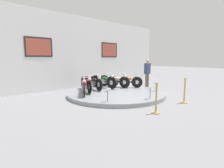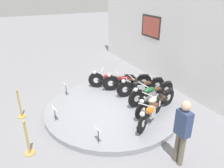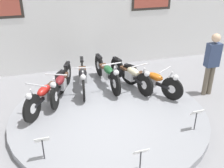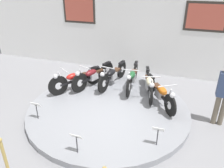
{
  "view_description": "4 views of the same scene",
  "coord_description": "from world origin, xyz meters",
  "px_view_note": "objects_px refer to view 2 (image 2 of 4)",
  "views": [
    {
      "loc": [
        -5.74,
        -6.01,
        1.77
      ],
      "look_at": [
        -0.29,
        -0.03,
        0.58
      ],
      "focal_mm": 28.0,
      "sensor_mm": 36.0,
      "label": 1
    },
    {
      "loc": [
        6.0,
        -2.96,
        4.04
      ],
      "look_at": [
        -0.27,
        0.14,
        0.9
      ],
      "focal_mm": 35.0,
      "sensor_mm": 36.0,
      "label": 2
    },
    {
      "loc": [
        -1.43,
        -5.1,
        3.58
      ],
      "look_at": [
        0.06,
        -0.05,
        0.93
      ],
      "focal_mm": 42.0,
      "sensor_mm": 36.0,
      "label": 3
    },
    {
      "loc": [
        1.87,
        -5.11,
        3.57
      ],
      "look_at": [
        0.01,
        0.28,
        0.76
      ],
      "focal_mm": 35.0,
      "sensor_mm": 36.0,
      "label": 4
    }
  ],
  "objects_px": {
    "motorcycle_black": "(140,86)",
    "info_placard_front_left": "(66,87)",
    "info_placard_front_centre": "(55,111)",
    "visitor_standing": "(182,129)",
    "motorcycle_orange": "(151,111)",
    "motorcycle_green": "(151,92)",
    "stanchion_post_right_of_entry": "(28,143)",
    "motorcycle_cream": "(155,102)",
    "motorcycle_maroon": "(126,81)",
    "info_placard_front_right": "(98,131)",
    "motorcycle_red": "(111,80)",
    "stanchion_post_left_of_entry": "(20,108)"
  },
  "relations": [
    {
      "from": "motorcycle_red",
      "to": "motorcycle_green",
      "type": "bearing_deg",
      "value": 23.15
    },
    {
      "from": "stanchion_post_left_of_entry",
      "to": "motorcycle_black",
      "type": "bearing_deg",
      "value": 81.56
    },
    {
      "from": "motorcycle_black",
      "to": "info_placard_front_right",
      "type": "height_order",
      "value": "motorcycle_black"
    },
    {
      "from": "info_placard_front_centre",
      "to": "visitor_standing",
      "type": "relative_size",
      "value": 0.29
    },
    {
      "from": "motorcycle_red",
      "to": "info_placard_front_centre",
      "type": "height_order",
      "value": "motorcycle_red"
    },
    {
      "from": "motorcycle_maroon",
      "to": "motorcycle_green",
      "type": "distance_m",
      "value": 1.34
    },
    {
      "from": "motorcycle_green",
      "to": "stanchion_post_left_of_entry",
      "type": "height_order",
      "value": "stanchion_post_left_of_entry"
    },
    {
      "from": "stanchion_post_right_of_entry",
      "to": "info_placard_front_left",
      "type": "bearing_deg",
      "value": 146.07
    },
    {
      "from": "visitor_standing",
      "to": "motorcycle_cream",
      "type": "bearing_deg",
      "value": 159.29
    },
    {
      "from": "motorcycle_cream",
      "to": "info_placard_front_left",
      "type": "xyz_separation_m",
      "value": [
        -2.54,
        -2.31,
        -0.02
      ]
    },
    {
      "from": "motorcycle_cream",
      "to": "stanchion_post_right_of_entry",
      "type": "distance_m",
      "value": 4.04
    },
    {
      "from": "info_placard_front_centre",
      "to": "motorcycle_black",
      "type": "bearing_deg",
      "value": 95.92
    },
    {
      "from": "motorcycle_maroon",
      "to": "motorcycle_green",
      "type": "relative_size",
      "value": 0.94
    },
    {
      "from": "motorcycle_red",
      "to": "motorcycle_orange",
      "type": "distance_m",
      "value": 2.75
    },
    {
      "from": "motorcycle_green",
      "to": "motorcycle_cream",
      "type": "relative_size",
      "value": 1.05
    },
    {
      "from": "motorcycle_orange",
      "to": "motorcycle_green",
      "type": "bearing_deg",
      "value": 144.35
    },
    {
      "from": "info_placard_front_centre",
      "to": "motorcycle_orange",
      "type": "bearing_deg",
      "value": 62.41
    },
    {
      "from": "motorcycle_red",
      "to": "info_placard_front_right",
      "type": "relative_size",
      "value": 3.3
    },
    {
      "from": "motorcycle_maroon",
      "to": "stanchion_post_left_of_entry",
      "type": "relative_size",
      "value": 1.85
    },
    {
      "from": "motorcycle_black",
      "to": "motorcycle_cream",
      "type": "xyz_separation_m",
      "value": [
        1.31,
        -0.27,
        -0.0
      ]
    },
    {
      "from": "motorcycle_black",
      "to": "motorcycle_orange",
      "type": "relative_size",
      "value": 1.17
    },
    {
      "from": "info_placard_front_centre",
      "to": "motorcycle_cream",
      "type": "bearing_deg",
      "value": 72.74
    },
    {
      "from": "motorcycle_black",
      "to": "motorcycle_maroon",
      "type": "bearing_deg",
      "value": -156.89
    },
    {
      "from": "visitor_standing",
      "to": "stanchion_post_left_of_entry",
      "type": "relative_size",
      "value": 1.7
    },
    {
      "from": "motorcycle_maroon",
      "to": "motorcycle_cream",
      "type": "bearing_deg",
      "value": -0.07
    },
    {
      "from": "motorcycle_black",
      "to": "info_placard_front_left",
      "type": "relative_size",
      "value": 3.85
    },
    {
      "from": "motorcycle_green",
      "to": "info_placard_front_left",
      "type": "bearing_deg",
      "value": -126.71
    },
    {
      "from": "motorcycle_cream",
      "to": "info_placard_front_right",
      "type": "relative_size",
      "value": 3.77
    },
    {
      "from": "motorcycle_orange",
      "to": "motorcycle_maroon",
      "type": "bearing_deg",
      "value": 168.59
    },
    {
      "from": "info_placard_front_right",
      "to": "visitor_standing",
      "type": "relative_size",
      "value": 0.29
    },
    {
      "from": "motorcycle_red",
      "to": "motorcycle_orange",
      "type": "xyz_separation_m",
      "value": [
        2.75,
        -0.0,
        -0.02
      ]
    },
    {
      "from": "info_placard_front_left",
      "to": "stanchion_post_right_of_entry",
      "type": "xyz_separation_m",
      "value": [
        2.57,
        -1.73,
        -0.18
      ]
    },
    {
      "from": "info_placard_front_centre",
      "to": "stanchion_post_right_of_entry",
      "type": "distance_m",
      "value": 1.37
    },
    {
      "from": "motorcycle_cream",
      "to": "stanchion_post_left_of_entry",
      "type": "relative_size",
      "value": 1.88
    },
    {
      "from": "visitor_standing",
      "to": "motorcycle_orange",
      "type": "bearing_deg",
      "value": 169.8
    },
    {
      "from": "motorcycle_green",
      "to": "info_placard_front_centre",
      "type": "height_order",
      "value": "motorcycle_green"
    },
    {
      "from": "motorcycle_maroon",
      "to": "info_placard_front_centre",
      "type": "height_order",
      "value": "motorcycle_maroon"
    },
    {
      "from": "motorcycle_black",
      "to": "motorcycle_green",
      "type": "xyz_separation_m",
      "value": [
        0.7,
        0.0,
        0.01
      ]
    },
    {
      "from": "motorcycle_orange",
      "to": "info_placard_front_right",
      "type": "distance_m",
      "value": 1.85
    },
    {
      "from": "motorcycle_maroon",
      "to": "info_placard_front_centre",
      "type": "relative_size",
      "value": 3.71
    },
    {
      "from": "info_placard_front_right",
      "to": "stanchion_post_left_of_entry",
      "type": "relative_size",
      "value": 0.5
    },
    {
      "from": "stanchion_post_right_of_entry",
      "to": "motorcycle_orange",
      "type": "bearing_deg",
      "value": 83.82
    },
    {
      "from": "motorcycle_maroon",
      "to": "info_placard_front_right",
      "type": "relative_size",
      "value": 3.71
    },
    {
      "from": "motorcycle_maroon",
      "to": "info_placard_front_right",
      "type": "distance_m",
      "value": 3.44
    },
    {
      "from": "motorcycle_cream",
      "to": "info_placard_front_centre",
      "type": "bearing_deg",
      "value": -107.26
    },
    {
      "from": "motorcycle_orange",
      "to": "info_placard_front_centre",
      "type": "height_order",
      "value": "motorcycle_orange"
    },
    {
      "from": "visitor_standing",
      "to": "stanchion_post_left_of_entry",
      "type": "distance_m",
      "value": 5.18
    },
    {
      "from": "motorcycle_cream",
      "to": "visitor_standing",
      "type": "bearing_deg",
      "value": -20.71
    },
    {
      "from": "motorcycle_maroon",
      "to": "visitor_standing",
      "type": "relative_size",
      "value": 1.09
    },
    {
      "from": "motorcycle_green",
      "to": "info_placard_front_right",
      "type": "height_order",
      "value": "motorcycle_green"
    }
  ]
}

